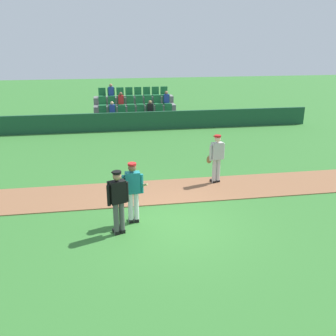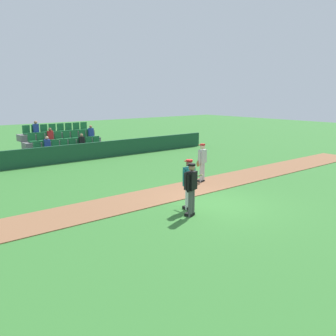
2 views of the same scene
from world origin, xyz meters
name	(u,v)px [view 1 (image 1 of 2)]	position (x,y,z in m)	size (l,w,h in m)	color
ground_plane	(172,224)	(0.00, 0.00, 0.00)	(80.00, 80.00, 0.00)	#33702D
infield_dirt_path	(160,191)	(0.00, 2.30, 0.01)	(28.00, 2.07, 0.03)	brown
dugout_fence	(138,121)	(0.00, 11.27, 0.51)	(20.00, 0.16, 1.03)	#19472D
stadium_bleachers	(135,113)	(0.00, 13.14, 0.62)	(5.00, 2.95, 2.30)	slate
batter_teal_jersey	(133,190)	(-1.04, 0.30, 0.97)	(0.70, 0.77, 1.76)	white
umpire_home_plate	(118,199)	(-1.47, -0.27, 1.00)	(0.56, 0.41, 1.76)	#4C4C4C
runner_grey_jersey	(216,157)	(2.06, 2.81, 0.96)	(0.67, 0.37, 1.76)	#B2B2B2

